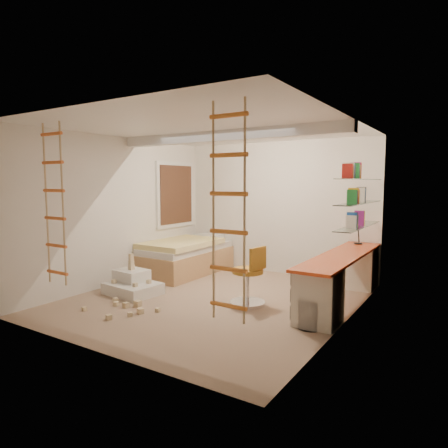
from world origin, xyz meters
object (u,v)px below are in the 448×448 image
Objects in this scene: bed at (186,257)px; swivel_chair at (249,284)px; desk at (341,277)px; play_platform at (132,285)px.

bed is 2.26× the size of swivel_chair.
desk reaches higher than play_platform.
desk reaches higher than bed.
play_platform is at bearing -84.19° from bed.
bed is 2.39m from swivel_chair.
swivel_chair reaches higher than desk.
swivel_chair is at bearing -143.72° from desk.
desk is 3.16× the size of play_platform.
swivel_chair is (-1.12, -0.82, -0.08)m from desk.
swivel_chair is (2.08, -1.18, -0.00)m from bed.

